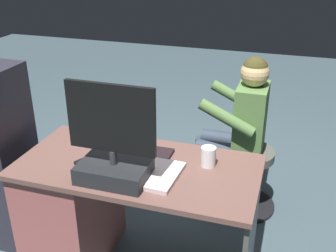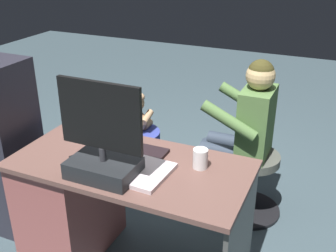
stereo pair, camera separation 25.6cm
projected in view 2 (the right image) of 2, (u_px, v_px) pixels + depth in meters
ground_plane at (164, 223)px, 2.93m from camera, size 10.00×10.00×0.00m
desk at (84, 199)px, 2.52m from camera, size 1.33×0.65×0.73m
monitor at (102, 150)px, 2.07m from camera, size 0.46×0.24×0.52m
keyboard at (132, 149)px, 2.38m from camera, size 0.42×0.14×0.02m
computer_mouse at (93, 138)px, 2.49m from camera, size 0.06×0.10×0.04m
cup at (200, 159)px, 2.18m from camera, size 0.08×0.08×0.11m
tv_remote at (83, 155)px, 2.31m from camera, size 0.11×0.15×0.02m
notebook_binder at (146, 173)px, 2.13m from camera, size 0.23×0.31×0.02m
office_chair_teddy at (137, 153)px, 3.28m from camera, size 0.44×0.44×0.48m
teddy_bear at (136, 114)px, 3.14m from camera, size 0.22×0.23×0.33m
visitor_chair at (250, 179)px, 2.94m from camera, size 0.47×0.47×0.48m
person at (243, 125)px, 2.80m from camera, size 0.50×0.47×1.16m
equipment_rack at (0, 147)px, 2.71m from camera, size 0.44×0.36×1.19m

